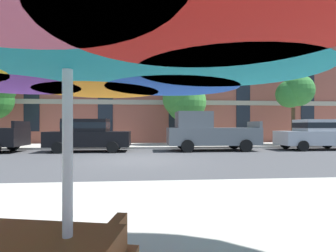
{
  "coord_description": "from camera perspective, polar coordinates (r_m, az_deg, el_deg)",
  "views": [
    {
      "loc": [
        0.42,
        -10.54,
        1.42
      ],
      "look_at": [
        1.58,
        3.2,
        1.4
      ],
      "focal_mm": 27.32,
      "sensor_mm": 36.0,
      "label": 1
    }
  ],
  "objects": [
    {
      "name": "sidewalk_far",
      "position": [
        17.39,
        -6.2,
        -4.4
      ],
      "size": [
        56.0,
        3.6,
        0.12
      ],
      "primitive_type": "cube",
      "color": "#B2ADA3",
      "rests_on": "ground"
    },
    {
      "name": "sedan_silver",
      "position": [
        17.4,
        30.25,
        -1.48
      ],
      "size": [
        4.4,
        1.98,
        1.78
      ],
      "color": "#A8AAB2",
      "rests_on": "ground"
    },
    {
      "name": "apartment_building",
      "position": [
        26.01,
        -5.75,
        11.12
      ],
      "size": [
        42.65,
        12.08,
        12.8
      ],
      "color": "#934C3D",
      "rests_on": "ground"
    },
    {
      "name": "street_tree_middle",
      "position": [
        17.93,
        3.4,
        6.11
      ],
      "size": [
        3.06,
        2.84,
        4.89
      ],
      "color": "#4C3823",
      "rests_on": "ground"
    },
    {
      "name": "patio_umbrella",
      "position": [
        1.7,
        -21.51,
        19.9
      ],
      "size": [
        3.09,
        3.09,
        2.31
      ],
      "color": "silver",
      "rests_on": "ground"
    },
    {
      "name": "street_tree_right",
      "position": [
        19.84,
        26.33,
        6.8
      ],
      "size": [
        2.5,
        2.22,
        4.93
      ],
      "color": "#4C3823",
      "rests_on": "ground"
    },
    {
      "name": "sedan_black",
      "position": [
        14.59,
        -17.36,
        -1.77
      ],
      "size": [
        4.4,
        1.98,
        1.78
      ],
      "color": "black",
      "rests_on": "ground"
    },
    {
      "name": "ground_plane",
      "position": [
        10.64,
        -7.1,
        -7.59
      ],
      "size": [
        120.0,
        120.0,
        0.0
      ],
      "primitive_type": "plane",
      "color": "#424244"
    },
    {
      "name": "pickup_gray",
      "position": [
        14.66,
        8.98,
        -1.45
      ],
      "size": [
        5.1,
        2.12,
        2.2
      ],
      "color": "slate",
      "rests_on": "ground"
    }
  ]
}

